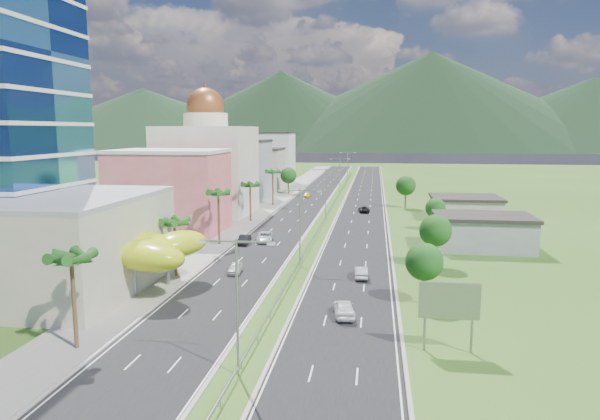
% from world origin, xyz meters
% --- Properties ---
extents(ground, '(500.00, 500.00, 0.00)m').
position_xyz_m(ground, '(0.00, 0.00, 0.00)').
color(ground, '#2D5119').
rests_on(ground, ground).
extents(road_left, '(11.00, 260.00, 0.04)m').
position_xyz_m(road_left, '(-7.50, 90.00, 0.02)').
color(road_left, black).
rests_on(road_left, ground).
extents(road_right, '(11.00, 260.00, 0.04)m').
position_xyz_m(road_right, '(7.50, 90.00, 0.02)').
color(road_right, black).
rests_on(road_right, ground).
extents(sidewalk_left, '(7.00, 260.00, 0.12)m').
position_xyz_m(sidewalk_left, '(-17.00, 90.00, 0.06)').
color(sidewalk_left, gray).
rests_on(sidewalk_left, ground).
extents(median_guardrail, '(0.10, 216.06, 0.76)m').
position_xyz_m(median_guardrail, '(0.00, 71.99, 0.62)').
color(median_guardrail, gray).
rests_on(median_guardrail, ground).
extents(streetlight_median_a, '(6.04, 0.25, 11.00)m').
position_xyz_m(streetlight_median_a, '(0.00, -25.00, 6.75)').
color(streetlight_median_a, gray).
rests_on(streetlight_median_a, ground).
extents(streetlight_median_b, '(6.04, 0.25, 11.00)m').
position_xyz_m(streetlight_median_b, '(0.00, 10.00, 6.75)').
color(streetlight_median_b, gray).
rests_on(streetlight_median_b, ground).
extents(streetlight_median_c, '(6.04, 0.25, 11.00)m').
position_xyz_m(streetlight_median_c, '(0.00, 50.00, 6.75)').
color(streetlight_median_c, gray).
rests_on(streetlight_median_c, ground).
extents(streetlight_median_d, '(6.04, 0.25, 11.00)m').
position_xyz_m(streetlight_median_d, '(0.00, 95.00, 6.75)').
color(streetlight_median_d, gray).
rests_on(streetlight_median_d, ground).
extents(streetlight_median_e, '(6.04, 0.25, 11.00)m').
position_xyz_m(streetlight_median_e, '(0.00, 140.00, 6.75)').
color(streetlight_median_e, gray).
rests_on(streetlight_median_e, ground).
extents(mall_podium, '(30.00, 24.00, 11.00)m').
position_xyz_m(mall_podium, '(-32.00, -6.00, 5.50)').
color(mall_podium, '#9F9983').
rests_on(mall_podium, ground).
extents(lime_canopy, '(18.00, 15.00, 7.40)m').
position_xyz_m(lime_canopy, '(-20.00, -4.00, 4.99)').
color(lime_canopy, '#B1C713').
rests_on(lime_canopy, ground).
extents(pink_shophouse, '(20.00, 15.00, 15.00)m').
position_xyz_m(pink_shophouse, '(-28.00, 32.00, 7.50)').
color(pink_shophouse, '#C95952').
rests_on(pink_shophouse, ground).
extents(domed_building, '(20.00, 20.00, 28.70)m').
position_xyz_m(domed_building, '(-28.00, 55.00, 11.35)').
color(domed_building, beige).
rests_on(domed_building, ground).
extents(midrise_grey, '(16.00, 15.00, 16.00)m').
position_xyz_m(midrise_grey, '(-27.00, 80.00, 8.00)').
color(midrise_grey, gray).
rests_on(midrise_grey, ground).
extents(midrise_beige, '(16.00, 15.00, 13.00)m').
position_xyz_m(midrise_beige, '(-27.00, 102.00, 6.50)').
color(midrise_beige, '#9F9983').
rests_on(midrise_beige, ground).
extents(midrise_white, '(16.00, 15.00, 18.00)m').
position_xyz_m(midrise_white, '(-27.00, 125.00, 9.00)').
color(midrise_white, silver).
rests_on(midrise_white, ground).
extents(billboard, '(5.20, 0.35, 6.20)m').
position_xyz_m(billboard, '(17.00, -18.00, 4.42)').
color(billboard, gray).
rests_on(billboard, ground).
extents(shed_near, '(15.00, 10.00, 5.00)m').
position_xyz_m(shed_near, '(28.00, 25.00, 2.50)').
color(shed_near, gray).
rests_on(shed_near, ground).
extents(shed_far, '(14.00, 12.00, 4.40)m').
position_xyz_m(shed_far, '(30.00, 55.00, 2.20)').
color(shed_far, '#9F9983').
rests_on(shed_far, ground).
extents(palm_tree_a, '(3.60, 3.60, 9.10)m').
position_xyz_m(palm_tree_a, '(-15.50, -22.00, 8.02)').
color(palm_tree_a, '#47301C').
rests_on(palm_tree_a, ground).
extents(palm_tree_b, '(3.60, 3.60, 8.10)m').
position_xyz_m(palm_tree_b, '(-15.50, 2.00, 7.06)').
color(palm_tree_b, '#47301C').
rests_on(palm_tree_b, ground).
extents(palm_tree_c, '(3.60, 3.60, 9.60)m').
position_xyz_m(palm_tree_c, '(-15.50, 22.00, 8.50)').
color(palm_tree_c, '#47301C').
rests_on(palm_tree_c, ground).
extents(palm_tree_d, '(3.60, 3.60, 8.60)m').
position_xyz_m(palm_tree_d, '(-15.50, 45.00, 7.54)').
color(palm_tree_d, '#47301C').
rests_on(palm_tree_d, ground).
extents(palm_tree_e, '(3.60, 3.60, 9.40)m').
position_xyz_m(palm_tree_e, '(-15.50, 70.00, 8.31)').
color(palm_tree_e, '#47301C').
rests_on(palm_tree_e, ground).
extents(leafy_tree_lfar, '(4.90, 4.90, 8.05)m').
position_xyz_m(leafy_tree_lfar, '(-15.50, 95.00, 5.58)').
color(leafy_tree_lfar, '#47301C').
rests_on(leafy_tree_lfar, ground).
extents(leafy_tree_ra, '(4.20, 4.20, 6.90)m').
position_xyz_m(leafy_tree_ra, '(16.00, -5.00, 4.78)').
color(leafy_tree_ra, '#47301C').
rests_on(leafy_tree_ra, ground).
extents(leafy_tree_rb, '(4.55, 4.55, 7.47)m').
position_xyz_m(leafy_tree_rb, '(19.00, 12.00, 5.18)').
color(leafy_tree_rb, '#47301C').
rests_on(leafy_tree_rb, ground).
extents(leafy_tree_rc, '(3.85, 3.85, 6.33)m').
position_xyz_m(leafy_tree_rc, '(22.00, 40.00, 4.37)').
color(leafy_tree_rc, '#47301C').
rests_on(leafy_tree_rc, ground).
extents(leafy_tree_rd, '(4.90, 4.90, 8.05)m').
position_xyz_m(leafy_tree_rd, '(18.00, 70.00, 5.58)').
color(leafy_tree_rd, '#47301C').
rests_on(leafy_tree_rd, ground).
extents(mountain_ridge, '(860.00, 140.00, 90.00)m').
position_xyz_m(mountain_ridge, '(60.00, 450.00, 0.00)').
color(mountain_ridge, black).
rests_on(mountain_ridge, ground).
extents(car_white_near_left, '(1.98, 4.25, 1.41)m').
position_xyz_m(car_white_near_left, '(-8.10, 4.59, 0.74)').
color(car_white_near_left, silver).
rests_on(car_white_near_left, road_left).
extents(car_dark_left, '(1.78, 4.71, 1.54)m').
position_xyz_m(car_dark_left, '(-11.39, 22.87, 0.81)').
color(car_dark_left, black).
rests_on(car_dark_left, road_left).
extents(car_silver_mid_left, '(3.55, 6.21, 1.63)m').
position_xyz_m(car_silver_mid_left, '(-8.31, 25.27, 0.86)').
color(car_silver_mid_left, '#B7BAC0').
rests_on(car_silver_mid_left, road_left).
extents(car_yellow_far_left, '(1.95, 4.45, 1.27)m').
position_xyz_m(car_yellow_far_left, '(-8.85, 87.44, 0.68)').
color(car_yellow_far_left, gold).
rests_on(car_yellow_far_left, road_left).
extents(car_white_near_right, '(2.81, 5.34, 1.73)m').
position_xyz_m(car_white_near_right, '(7.48, -10.36, 0.91)').
color(car_white_near_right, white).
rests_on(car_white_near_right, road_right).
extents(car_silver_right, '(1.91, 4.73, 1.53)m').
position_xyz_m(car_silver_right, '(8.85, 4.52, 0.80)').
color(car_silver_right, '#9EA1A5').
rests_on(car_silver_right, road_right).
extents(car_dark_far_right, '(2.90, 5.30, 1.41)m').
position_xyz_m(car_dark_far_right, '(7.97, 61.27, 0.74)').
color(car_dark_far_right, black).
rests_on(car_dark_far_right, road_right).
extents(motorcycle, '(0.89, 1.97, 1.21)m').
position_xyz_m(motorcycle, '(-12.30, 10.06, 0.65)').
color(motorcycle, black).
rests_on(motorcycle, road_left).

